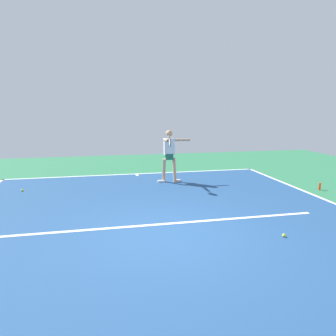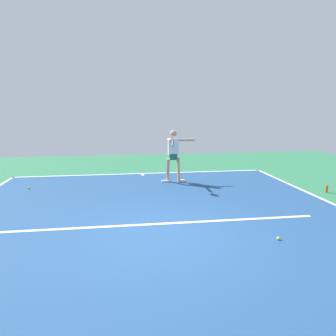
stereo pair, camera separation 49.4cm
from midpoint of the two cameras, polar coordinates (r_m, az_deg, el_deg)
ground_plane at (r=6.04m, az=0.71°, el=-12.38°), size 21.51×21.51×0.00m
court_surface at (r=6.04m, az=0.71°, el=-12.36°), size 9.46×11.57×0.00m
court_line_baseline_near at (r=11.50m, az=-3.66°, el=-1.05°), size 9.46×0.10×0.01m
court_line_service at (r=6.50m, az=0.01°, el=-10.61°), size 7.10×0.10×0.01m
court_line_centre_mark at (r=11.31m, az=-3.58°, el=-1.26°), size 0.10×0.30×0.01m
tennis_player at (r=9.93m, az=2.50°, el=2.95°), size 1.10×1.19×1.76m
tennis_ball_far_corner at (r=10.10m, az=-23.71°, el=-3.50°), size 0.07×0.07×0.07m
tennis_ball_near_player at (r=6.20m, az=22.47°, el=-12.29°), size 0.07×0.07×0.07m
water_bottle at (r=10.12m, az=29.19°, el=-3.50°), size 0.07×0.07×0.22m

